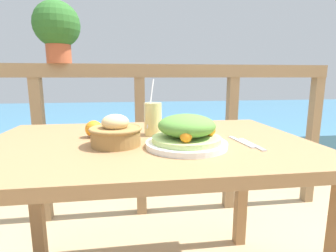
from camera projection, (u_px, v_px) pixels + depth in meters
name	position (u px, v px, depth m)	size (l,w,h in m)	color
patio_table	(148.00, 162.00, 1.07)	(1.28, 0.85, 0.76)	#997047
railing_fence	(140.00, 114.00, 1.86)	(2.80, 0.08, 1.10)	#937551
sea_backdrop	(135.00, 126.00, 4.39)	(12.00, 4.00, 0.42)	teal
salad_plate	(187.00, 133.00, 0.94)	(0.29, 0.29, 0.12)	white
drink_glass	(153.00, 119.00, 1.13)	(0.08, 0.08, 0.24)	#DBCC7F
bread_basket	(116.00, 133.00, 0.96)	(0.19, 0.19, 0.12)	olive
potted_plant	(57.00, 28.00, 1.68)	(0.29, 0.29, 0.39)	#A34C2D
fork	(241.00, 142.00, 1.01)	(0.03, 0.18, 0.00)	silver
knife	(252.00, 144.00, 0.97)	(0.02, 0.18, 0.00)	silver
orange_near_basket	(94.00, 129.00, 1.09)	(0.07, 0.07, 0.07)	orange
orange_near_glass	(183.00, 121.00, 1.29)	(0.07, 0.07, 0.07)	orange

